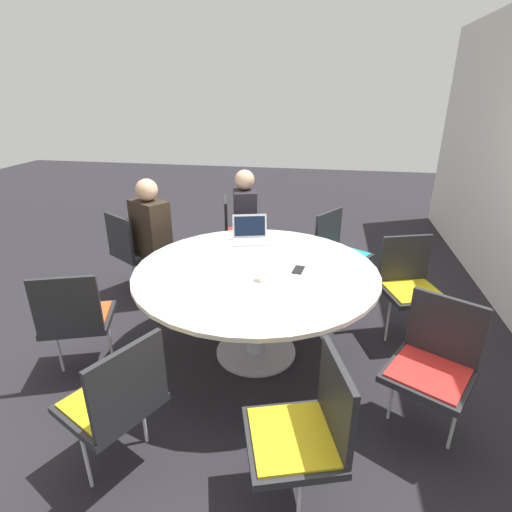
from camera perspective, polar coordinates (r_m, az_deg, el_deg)
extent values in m
plane|color=black|center=(3.26, 0.00, -13.52)|extent=(16.00, 16.00, 0.00)
cylinder|color=#B7B7BC|center=(3.25, 0.00, -13.38)|extent=(0.62, 0.62, 0.02)
cylinder|color=#B7B7BC|center=(3.06, 0.00, -8.11)|extent=(0.14, 0.14, 0.68)
cylinder|color=silver|center=(2.89, 0.00, -2.10)|extent=(1.76, 1.76, 0.03)
cube|color=#262628|center=(4.45, -1.73, 2.99)|extent=(0.53, 0.52, 0.04)
cube|color=red|center=(4.44, -1.73, 3.30)|extent=(0.47, 0.46, 0.01)
cube|color=#262628|center=(4.37, -4.32, 5.62)|extent=(0.41, 0.14, 0.40)
cylinder|color=silver|center=(4.69, -1.82, 1.18)|extent=(0.02, 0.02, 0.40)
cylinder|color=silver|center=(4.36, -1.56, -0.56)|extent=(0.02, 0.02, 0.40)
cube|color=#262628|center=(4.14, -16.23, 0.51)|extent=(0.59, 0.60, 0.04)
cube|color=#4C5156|center=(4.13, -16.27, 0.84)|extent=(0.52, 0.52, 0.01)
cube|color=#262628|center=(3.97, -18.93, 2.65)|extent=(0.25, 0.37, 0.40)
cylinder|color=silver|center=(4.37, -17.19, -1.59)|extent=(0.02, 0.02, 0.40)
cylinder|color=silver|center=(4.08, -14.54, -3.02)|extent=(0.02, 0.02, 0.40)
cube|color=#262628|center=(3.11, -23.90, -8.27)|extent=(0.54, 0.55, 0.04)
cube|color=#E04C1E|center=(3.10, -23.98, -7.86)|extent=(0.48, 0.49, 0.01)
cube|color=#262628|center=(2.85, -25.48, -6.44)|extent=(0.17, 0.40, 0.40)
cylinder|color=silver|center=(3.28, -26.38, -11.68)|extent=(0.02, 0.02, 0.40)
cylinder|color=silver|center=(3.18, -20.07, -11.63)|extent=(0.02, 0.02, 0.40)
cube|color=#262628|center=(2.33, -20.06, -19.12)|extent=(0.58, 0.57, 0.04)
cube|color=gold|center=(2.31, -20.15, -18.63)|extent=(0.51, 0.50, 0.01)
cube|color=#262628|center=(2.06, -17.70, -17.08)|extent=(0.39, 0.21, 0.40)
cylinder|color=silver|center=(2.42, -23.13, -24.99)|extent=(0.02, 0.02, 0.40)
cylinder|color=silver|center=(2.54, -15.80, -20.99)|extent=(0.02, 0.02, 0.40)
cube|color=#262628|center=(2.04, 5.12, -24.76)|extent=(0.55, 0.53, 0.04)
cube|color=gold|center=(2.02, 5.15, -24.26)|extent=(0.48, 0.47, 0.01)
cube|color=#262628|center=(1.93, 11.37, -19.43)|extent=(0.41, 0.16, 0.40)
cylinder|color=silver|center=(2.10, 6.11, -32.42)|extent=(0.02, 0.02, 0.40)
cylinder|color=silver|center=(2.32, 3.87, -25.23)|extent=(0.02, 0.02, 0.40)
cube|color=#262628|center=(2.55, 23.35, -15.46)|extent=(0.58, 0.59, 0.04)
cube|color=red|center=(2.54, 23.44, -15.00)|extent=(0.51, 0.52, 0.01)
cube|color=#262628|center=(2.60, 25.42, -9.31)|extent=(0.23, 0.38, 0.40)
cylinder|color=silver|center=(2.67, 26.46, -20.39)|extent=(0.02, 0.02, 0.40)
cylinder|color=silver|center=(2.72, 18.84, -17.99)|extent=(0.02, 0.02, 0.40)
cube|color=#262628|center=(3.42, 21.52, -5.02)|extent=(0.54, 0.55, 0.04)
cube|color=gold|center=(3.41, 21.59, -4.63)|extent=(0.47, 0.49, 0.01)
cube|color=#262628|center=(3.49, 20.53, -0.36)|extent=(0.16, 0.41, 0.40)
cylinder|color=silver|center=(3.61, 23.54, -7.86)|extent=(0.02, 0.02, 0.40)
cylinder|color=silver|center=(3.44, 18.35, -8.59)|extent=(0.02, 0.02, 0.40)
cube|color=#262628|center=(3.96, 12.45, -0.14)|extent=(0.60, 0.59, 0.04)
cube|color=teal|center=(3.95, 12.49, 0.21)|extent=(0.52, 0.52, 0.01)
cube|color=#262628|center=(3.97, 10.31, 3.52)|extent=(0.37, 0.25, 0.40)
cylinder|color=silver|center=(4.19, 13.47, -2.23)|extent=(0.02, 0.02, 0.40)
cylinder|color=silver|center=(3.90, 10.82, -3.91)|extent=(0.02, 0.02, 0.40)
cylinder|color=#231E28|center=(4.39, -0.28, -0.12)|extent=(0.10, 0.10, 0.44)
cylinder|color=#231E28|center=(4.22, -0.08, -1.06)|extent=(0.10, 0.10, 0.44)
cube|color=#231E28|center=(4.13, -1.58, 5.72)|extent=(0.41, 0.31, 0.55)
sphere|color=tan|center=(4.03, -1.64, 10.82)|extent=(0.20, 0.20, 0.20)
cylinder|color=#2D2319|center=(4.15, -13.66, -2.21)|extent=(0.10, 0.10, 0.44)
cylinder|color=#2D2319|center=(4.01, -12.19, -2.96)|extent=(0.10, 0.10, 0.44)
cube|color=#2D2319|center=(3.85, -14.79, 3.67)|extent=(0.38, 0.42, 0.55)
sphere|color=tan|center=(3.74, -15.36, 9.10)|extent=(0.20, 0.20, 0.20)
cube|color=silver|center=(3.38, -0.78, 2.08)|extent=(0.27, 0.34, 0.02)
cube|color=silver|center=(3.43, -0.91, 4.33)|extent=(0.13, 0.30, 0.20)
cube|color=black|center=(3.43, -0.90, 4.30)|extent=(0.11, 0.26, 0.17)
cylinder|color=white|center=(2.70, 0.93, -2.75)|extent=(0.07, 0.07, 0.08)
cube|color=black|center=(2.88, 6.08, -1.96)|extent=(0.15, 0.09, 0.01)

